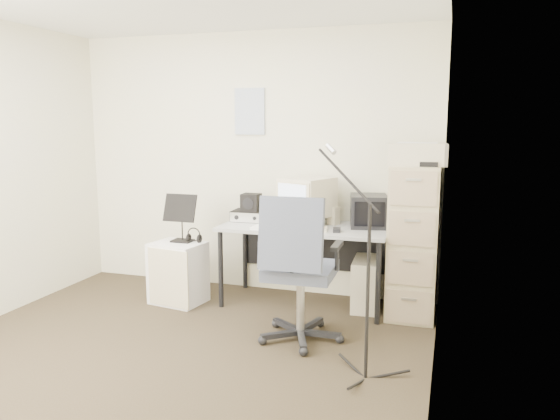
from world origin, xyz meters
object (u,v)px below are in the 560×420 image
(desk, at_px, (305,265))
(office_chair, at_px, (301,268))
(filing_cabinet, at_px, (414,241))
(side_cart, at_px, (178,273))

(desk, xyz_separation_m, office_chair, (0.18, -0.80, 0.20))
(desk, distance_m, office_chair, 0.85)
(filing_cabinet, bearing_deg, office_chair, -132.82)
(filing_cabinet, height_order, desk, filing_cabinet)
(filing_cabinet, height_order, office_chair, filing_cabinet)
(office_chair, bearing_deg, filing_cabinet, 45.49)
(side_cart, bearing_deg, desk, 24.32)
(office_chair, height_order, side_cart, office_chair)
(desk, bearing_deg, office_chair, -77.41)
(office_chair, xyz_separation_m, side_cart, (-1.31, 0.50, -0.29))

